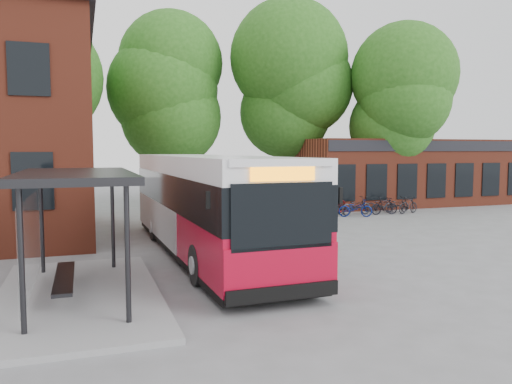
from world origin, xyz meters
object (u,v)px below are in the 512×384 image
object	(u,v)px
bicycle_7	(408,205)
bicycle_5	(384,206)
bus_shelter	(77,235)
bicycle_extra_0	(397,205)
city_bus	(206,205)
bicycle_4	(356,206)
bicycle_3	(332,203)
bicycle_6	(380,205)
bicycle_2	(355,208)
bicycle_1	(324,206)
bicycle_0	(333,207)

from	to	relation	value
bicycle_7	bicycle_5	bearing A→B (deg)	73.68
bus_shelter	bicycle_extra_0	size ratio (longest dim) A/B	4.39
city_bus	bicycle_4	size ratio (longest dim) A/B	6.87
bus_shelter	bicycle_3	world-z (taller)	bus_shelter
bicycle_3	bicycle_5	world-z (taller)	bicycle_3
bicycle_extra_0	city_bus	bearing A→B (deg)	116.35
bicycle_6	bicycle_extra_0	size ratio (longest dim) A/B	0.95
bicycle_7	bicycle_extra_0	distance (m)	0.71
bicycle_2	bicycle_extra_0	size ratio (longest dim) A/B	1.06
bus_shelter	bicycle_5	distance (m)	18.25
bicycle_1	bicycle_5	world-z (taller)	bicycle_1
bicycle_1	bicycle_7	bearing A→B (deg)	-115.35
bicycle_2	bicycle_7	bearing A→B (deg)	-66.08
bicycle_6	bicycle_extra_0	bearing A→B (deg)	-100.74
city_bus	bicycle_3	xyz separation A→B (m)	(8.80, 8.01, -1.04)
city_bus	bicycle_6	size ratio (longest dim) A/B	8.28
city_bus	bicycle_5	world-z (taller)	city_bus
city_bus	bicycle_1	world-z (taller)	city_bus
bus_shelter	bicycle_6	xyz separation A→B (m)	(15.43, 11.50, -1.05)
bicycle_7	bicycle_0	bearing A→B (deg)	65.95
city_bus	bicycle_6	xyz separation A→B (m)	(11.55, 7.71, -1.19)
bicycle_1	bicycle_3	xyz separation A→B (m)	(1.11, 1.21, 0.00)
bicycle_5	bicycle_7	xyz separation A→B (m)	(1.47, -0.00, -0.01)
bicycle_7	bicycle_extra_0	xyz separation A→B (m)	(-0.24, 0.66, -0.03)
bicycle_1	bicycle_extra_0	world-z (taller)	bicycle_1
bicycle_5	bicycle_extra_0	distance (m)	1.39
bicycle_2	bicycle_0	bearing A→B (deg)	63.19
bicycle_0	bicycle_3	world-z (taller)	bicycle_3
bicycle_3	bicycle_6	size ratio (longest dim) A/B	1.21
city_bus	bicycle_7	world-z (taller)	city_bus
bicycle_0	bicycle_3	bearing A→B (deg)	-37.76
bicycle_1	city_bus	bearing A→B (deg)	108.55
bicycle_1	bicycle_5	xyz separation A→B (m)	(3.41, -0.20, -0.09)
bicycle_2	bicycle_7	size ratio (longest dim) A/B	1.14
bicycle_3	bus_shelter	bearing A→B (deg)	126.40
bus_shelter	bicycle_2	xyz separation A→B (m)	(13.09, 10.12, -1.00)
bus_shelter	bicycle_4	xyz separation A→B (m)	(13.52, 10.78, -0.97)
bicycle_6	bicycle_7	size ratio (longest dim) A/B	1.01
bicycle_0	bicycle_4	bearing A→B (deg)	-111.00
bicycle_6	bicycle_1	bearing A→B (deg)	122.71
city_bus	bicycle_5	bearing A→B (deg)	29.48
bus_shelter	bicycle_6	distance (m)	19.27
bicycle_2	bicycle_5	distance (m)	1.90
bicycle_0	bicycle_1	xyz separation A→B (m)	(-0.72, -0.37, 0.11)
bicycle_1	bicycle_6	world-z (taller)	bicycle_1
bicycle_2	bicycle_1	bearing A→B (deg)	91.93
bicycle_3	bicycle_extra_0	world-z (taller)	bicycle_3
bicycle_3	bicycle_6	xyz separation A→B (m)	(2.75, -0.30, -0.15)
bicycle_0	bicycle_5	distance (m)	2.75
city_bus	bicycle_1	distance (m)	10.32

